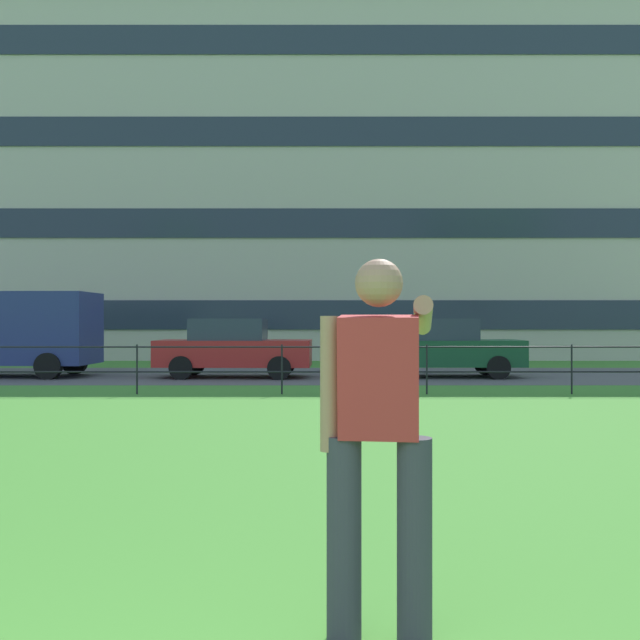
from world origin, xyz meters
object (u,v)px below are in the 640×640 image
at_px(car_red_right, 230,348).
at_px(car_dark_green_center, 440,348).
at_px(person_thrower, 375,434).
at_px(apartment_building_background, 232,202).

height_order(car_red_right, car_dark_green_center, same).
relative_size(person_thrower, car_red_right, 0.43).
bearing_deg(apartment_building_background, car_dark_green_center, -64.51).
xyz_separation_m(car_dark_green_center, apartment_building_background, (-7.24, 15.18, 6.31)).
bearing_deg(car_dark_green_center, apartment_building_background, 115.49).
distance_m(person_thrower, apartment_building_background, 32.29).
bearing_deg(car_red_right, car_dark_green_center, 1.48).
height_order(car_dark_green_center, apartment_building_background, apartment_building_background).
bearing_deg(car_red_right, apartment_building_background, 96.34).
bearing_deg(apartment_building_background, car_red_right, -83.66).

